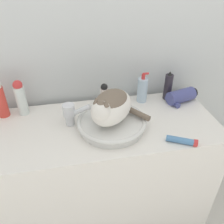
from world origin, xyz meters
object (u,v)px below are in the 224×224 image
object	(u,v)px
faucet	(71,113)
hair_dryer	(181,96)
soap_pump_bottle	(142,90)
cat	(111,106)
deodorant_stick	(104,95)
shampoo_bottle_tall	(0,100)
lotion_bottle_white	(21,98)
cream_tube	(182,141)
hairspray_can_black	(168,86)

from	to	relation	value
faucet	hair_dryer	distance (m)	0.65
faucet	soap_pump_bottle	xyz separation A→B (m)	(0.42, 0.15, 0.00)
cat	deodorant_stick	xyz separation A→B (m)	(0.00, 0.22, -0.07)
shampoo_bottle_tall	lotion_bottle_white	xyz separation A→B (m)	(0.10, 0.00, 0.00)
faucet	shampoo_bottle_tall	distance (m)	0.39
cream_tube	hair_dryer	size ratio (longest dim) A/B	0.72
hairspray_can_black	cream_tube	size ratio (longest dim) A/B	1.26
cat	hairspray_can_black	size ratio (longest dim) A/B	1.91
deodorant_stick	lotion_bottle_white	world-z (taller)	lotion_bottle_white
lotion_bottle_white	hairspray_can_black	bearing A→B (deg)	-0.00
cat	faucet	xyz separation A→B (m)	(-0.19, 0.07, -0.06)
faucet	cream_tube	distance (m)	0.55
shampoo_bottle_tall	cream_tube	distance (m)	0.94
cat	shampoo_bottle_tall	size ratio (longest dim) A/B	1.71
cat	cream_tube	bearing A→B (deg)	96.49
shampoo_bottle_tall	hair_dryer	world-z (taller)	shampoo_bottle_tall
cat	shampoo_bottle_tall	bearing A→B (deg)	-75.80
cat	soap_pump_bottle	world-z (taller)	cat
soap_pump_bottle	hair_dryer	size ratio (longest dim) A/B	0.93
lotion_bottle_white	cream_tube	world-z (taller)	lotion_bottle_white
cat	deodorant_stick	world-z (taller)	cat
faucet	lotion_bottle_white	bearing A→B (deg)	166.87
cat	hair_dryer	size ratio (longest dim) A/B	1.72
lotion_bottle_white	deodorant_stick	bearing A→B (deg)	0.00
faucet	shampoo_bottle_tall	size ratio (longest dim) A/B	0.72
deodorant_stick	cream_tube	bearing A→B (deg)	-53.41
soap_pump_bottle	faucet	bearing A→B (deg)	-159.82
faucet	deodorant_stick	xyz separation A→B (m)	(0.19, 0.15, -0.00)
hairspray_can_black	soap_pump_bottle	bearing A→B (deg)	180.00
cat	lotion_bottle_white	size ratio (longest dim) A/B	1.68
deodorant_stick	soap_pump_bottle	bearing A→B (deg)	0.00
hairspray_can_black	faucet	bearing A→B (deg)	-165.05
faucet	soap_pump_bottle	bearing A→B (deg)	38.46
deodorant_stick	soap_pump_bottle	world-z (taller)	soap_pump_bottle
shampoo_bottle_tall	deodorant_stick	world-z (taller)	shampoo_bottle_tall
shampoo_bottle_tall	hairspray_can_black	distance (m)	0.93
hairspray_can_black	hair_dryer	xyz separation A→B (m)	(0.06, -0.05, -0.04)
soap_pump_bottle	lotion_bottle_white	size ratio (longest dim) A/B	0.91
shampoo_bottle_tall	soap_pump_bottle	world-z (taller)	shampoo_bottle_tall
deodorant_stick	lotion_bottle_white	xyz separation A→B (m)	(-0.45, 0.00, 0.03)
shampoo_bottle_tall	cat	bearing A→B (deg)	-22.36
hairspray_can_black	lotion_bottle_white	distance (m)	0.83
cream_tube	deodorant_stick	bearing A→B (deg)	126.59
cat	hairspray_can_black	xyz separation A→B (m)	(0.39, 0.22, -0.05)
cat	shampoo_bottle_tall	xyz separation A→B (m)	(-0.55, 0.22, -0.04)
cat	faucet	size ratio (longest dim) A/B	2.38
soap_pump_bottle	lotion_bottle_white	bearing A→B (deg)	180.00
hairspray_can_black	cream_tube	bearing A→B (deg)	-102.05
faucet	lotion_bottle_white	xyz separation A→B (m)	(-0.25, 0.15, 0.03)
deodorant_stick	hair_dryer	bearing A→B (deg)	-7.05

